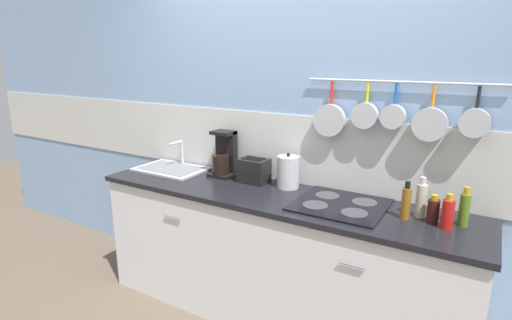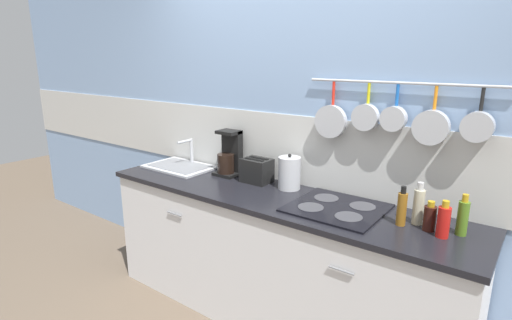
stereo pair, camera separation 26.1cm
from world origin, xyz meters
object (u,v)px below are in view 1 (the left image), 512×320
Objects in this scene: toaster at (254,170)px; bottle_dish_soap at (406,203)px; coffee_maker at (224,157)px; kettle at (288,172)px; bottle_cooking_wine at (464,209)px; bottle_olive_oil at (421,200)px; bottle_vinegar at (448,213)px; bottle_sesame_oil at (433,211)px.

bottle_dish_soap is at bearing -7.43° from toaster.
toaster is at bearing 172.57° from bottle_dish_soap.
toaster is (0.28, -0.03, -0.05)m from coffee_maker.
kettle is 1.13× the size of bottle_cooking_wine.
bottle_olive_oil is at bearing -3.96° from coffee_maker.
bottle_vinegar is (1.27, -0.16, -0.00)m from toaster.
bottle_cooking_wine is at bearing -2.00° from bottle_olive_oil.
kettle is at bearing 3.50° from toaster.
bottle_dish_soap is 1.13× the size of bottle_vinegar.
bottle_cooking_wine is at bearing -4.97° from kettle.
toaster is at bearing 176.68° from bottle_cooking_wine.
bottle_vinegar is at bearing -31.13° from bottle_olive_oil.
kettle is 1.03m from bottle_vinegar.
bottle_cooking_wine is at bearing -3.70° from coffee_maker.
bottle_sesame_oil is (1.48, -0.15, -0.07)m from coffee_maker.
bottle_sesame_oil is 0.83× the size of bottle_vinegar.
bottle_sesame_oil is at bearing -5.68° from coffee_maker.
bottle_cooking_wine is (0.07, 0.08, 0.01)m from bottle_vinegar.
coffee_maker is at bearing 173.18° from bottle_vinegar.
bottle_vinegar reaches higher than bottle_sesame_oil.
toaster is 0.95× the size of bottle_olive_oil.
coffee_maker is 1.41m from bottle_olive_oil.
kettle reaches higher than bottle_cooking_wine.
kettle is at bearing -1.13° from coffee_maker.
kettle is 1.53× the size of bottle_sesame_oil.
bottle_dish_soap is 0.93× the size of bottle_olive_oil.
bottle_cooking_wine reaches higher than bottle_vinegar.
coffee_maker is 1.46× the size of bottle_olive_oil.
kettle is at bearing 170.18° from bottle_vinegar.
bottle_vinegar is at bearing -130.69° from bottle_cooking_wine.
bottle_vinegar is (0.21, -0.02, -0.01)m from bottle_dish_soap.
bottle_dish_soap is at bearing 174.52° from bottle_vinegar.
coffee_maker is 1.77× the size of bottle_vinegar.
bottle_dish_soap is 0.29m from bottle_cooking_wine.
bottle_sesame_oil is 0.74× the size of bottle_cooking_wine.
coffee_maker is 1.39× the size of kettle.
bottle_dish_soap is (0.80, -0.15, -0.01)m from kettle.
coffee_maker reaches higher than bottle_vinegar.
bottle_olive_oil reaches higher than toaster.
bottle_sesame_oil is (1.20, -0.12, -0.02)m from toaster.
kettle is (0.54, -0.01, -0.03)m from coffee_maker.
toaster is at bearing 176.43° from bottle_olive_oil.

